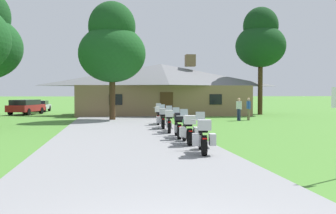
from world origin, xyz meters
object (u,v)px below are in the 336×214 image
at_px(motorcycle_green_second_in_row, 188,130).
at_px(motorcycle_orange_farthest_in_row, 158,115).
at_px(bystander_white_shirt_beside_signpost, 239,108).
at_px(motorcycle_blue_fifth_in_row, 163,118).
at_px(motorcycle_yellow_nearest_to_camera, 203,136).
at_px(parked_silver_sedan_far_left, 39,106).
at_px(motorcycle_black_fourth_in_row, 169,121).
at_px(bystander_blue_shirt_near_lodge, 249,108).
at_px(parked_red_suv_far_left, 26,106).
at_px(motorcycle_green_third_in_row, 178,125).
at_px(tree_right_of_lodge, 261,40).
at_px(tree_by_lodge_front, 112,46).

xyz_separation_m(motorcycle_green_second_in_row, motorcycle_orange_farthest_in_row, (0.07, 9.99, 0.01)).
bearing_deg(bystander_white_shirt_beside_signpost, motorcycle_blue_fifth_in_row, -67.23).
height_order(motorcycle_yellow_nearest_to_camera, bystander_white_shirt_beside_signpost, bystander_white_shirt_beside_signpost).
bearing_deg(parked_silver_sedan_far_left, motorcycle_green_second_in_row, -68.07).
height_order(motorcycle_green_second_in_row, motorcycle_black_fourth_in_row, same).
relative_size(motorcycle_blue_fifth_in_row, parked_silver_sedan_far_left, 0.49).
xyz_separation_m(motorcycle_black_fourth_in_row, motorcycle_blue_fifth_in_row, (-0.02, 2.26, -0.01)).
distance_m(bystander_blue_shirt_near_lodge, parked_red_suv_far_left, 20.91).
height_order(motorcycle_green_third_in_row, parked_red_suv_far_left, parked_red_suv_far_left).
bearing_deg(motorcycle_green_second_in_row, parked_silver_sedan_far_left, 111.53).
bearing_deg(tree_right_of_lodge, bystander_white_shirt_beside_signpost, -120.49).
bearing_deg(parked_silver_sedan_far_left, motorcycle_orange_farthest_in_row, -59.68).
bearing_deg(motorcycle_orange_farthest_in_row, tree_right_of_lodge, 53.23).
bearing_deg(tree_right_of_lodge, motorcycle_green_second_in_row, -117.55).
height_order(bystander_blue_shirt_near_lodge, parked_silver_sedan_far_left, bystander_blue_shirt_near_lodge).
bearing_deg(bystander_blue_shirt_near_lodge, tree_right_of_lodge, -24.28).
relative_size(motorcycle_yellow_nearest_to_camera, motorcycle_green_third_in_row, 1.00).
xyz_separation_m(motorcycle_black_fourth_in_row, parked_red_suv_far_left, (-10.71, 19.54, 0.16)).
distance_m(motorcycle_yellow_nearest_to_camera, motorcycle_green_second_in_row, 2.49).
xyz_separation_m(motorcycle_yellow_nearest_to_camera, parked_silver_sedan_far_left, (-10.54, 32.82, 0.03)).
distance_m(motorcycle_green_second_in_row, motorcycle_orange_farthest_in_row, 9.99).
bearing_deg(parked_red_suv_far_left, tree_right_of_lodge, 6.31).
distance_m(bystander_white_shirt_beside_signpost, tree_right_of_lodge, 11.06).
bearing_deg(bystander_white_shirt_beside_signpost, tree_right_of_lodge, 128.10).
relative_size(motorcycle_green_third_in_row, bystander_blue_shirt_near_lodge, 1.25).
distance_m(motorcycle_orange_farthest_in_row, tree_by_lodge_front, 7.49).
distance_m(motorcycle_green_second_in_row, parked_red_suv_far_left, 26.59).
bearing_deg(bystander_blue_shirt_near_lodge, motorcycle_yellow_nearest_to_camera, 158.25).
bearing_deg(tree_right_of_lodge, parked_silver_sedan_far_left, 157.29).
height_order(motorcycle_black_fourth_in_row, bystander_blue_shirt_near_lodge, bystander_blue_shirt_near_lodge).
bearing_deg(motorcycle_blue_fifth_in_row, tree_by_lodge_front, 114.31).
height_order(motorcycle_green_third_in_row, tree_by_lodge_front, tree_by_lodge_front).
distance_m(motorcycle_green_second_in_row, tree_by_lodge_front, 15.95).
bearing_deg(motorcycle_blue_fifth_in_row, tree_right_of_lodge, 57.29).
bearing_deg(parked_red_suv_far_left, motorcycle_green_third_in_row, -49.85).
bearing_deg(parked_red_suv_far_left, motorcycle_yellow_nearest_to_camera, -53.92).
bearing_deg(motorcycle_orange_farthest_in_row, motorcycle_green_third_in_row, -82.98).
xyz_separation_m(motorcycle_green_second_in_row, bystander_white_shirt_beside_signpost, (6.40, 13.29, 0.32)).
xyz_separation_m(motorcycle_green_third_in_row, motorcycle_blue_fifth_in_row, (-0.04, 4.83, -0.01)).
xyz_separation_m(motorcycle_black_fourth_in_row, bystander_white_shirt_beside_signpost, (6.41, 8.51, 0.31)).
relative_size(motorcycle_yellow_nearest_to_camera, bystander_white_shirt_beside_signpost, 1.25).
bearing_deg(parked_silver_sedan_far_left, motorcycle_green_third_in_row, -66.68).
bearing_deg(motorcycle_blue_fifth_in_row, bystander_blue_shirt_near_lodge, 47.50).
bearing_deg(motorcycle_black_fourth_in_row, motorcycle_green_second_in_row, -82.08).
height_order(motorcycle_black_fourth_in_row, motorcycle_orange_farthest_in_row, same).
bearing_deg(motorcycle_green_second_in_row, parked_red_suv_far_left, 116.16).
xyz_separation_m(parked_red_suv_far_left, parked_silver_sedan_far_left, (0.19, 6.00, -0.13)).
bearing_deg(motorcycle_green_second_in_row, motorcycle_black_fourth_in_row, 92.51).
xyz_separation_m(motorcycle_orange_farthest_in_row, bystander_blue_shirt_near_lodge, (7.19, 3.66, 0.31)).
height_order(motorcycle_green_third_in_row, tree_right_of_lodge, tree_right_of_lodge).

